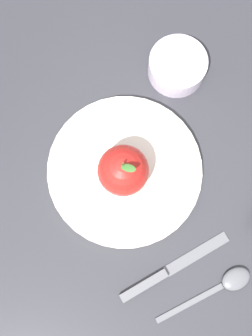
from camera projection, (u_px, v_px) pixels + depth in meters
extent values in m
plane|color=#2D2D33|center=(147.00, 189.00, 0.72)|extent=(2.40, 2.40, 0.00)
cylinder|color=silver|center=(126.00, 169.00, 0.72)|extent=(0.26, 0.26, 0.02)
torus|color=silver|center=(126.00, 168.00, 0.71)|extent=(0.26, 0.26, 0.01)
sphere|color=#B21E19|center=(123.00, 170.00, 0.67)|extent=(0.08, 0.08, 0.08)
cylinder|color=#4C3319|center=(123.00, 164.00, 0.62)|extent=(0.00, 0.00, 0.02)
ellipsoid|color=#386628|center=(128.00, 168.00, 0.62)|extent=(0.03, 0.02, 0.01)
cylinder|color=silver|center=(177.00, 66.00, 0.75)|extent=(0.10, 0.10, 0.04)
torus|color=silver|center=(178.00, 62.00, 0.73)|extent=(0.10, 0.10, 0.01)
cylinder|color=#AB9FAF|center=(178.00, 63.00, 0.73)|extent=(0.08, 0.08, 0.01)
cube|color=#59595E|center=(197.00, 254.00, 0.70)|extent=(0.06, 0.12, 0.00)
cube|color=#59595E|center=(144.00, 285.00, 0.69)|extent=(0.04, 0.08, 0.01)
ellipsoid|color=#59595E|center=(236.00, 279.00, 0.69)|extent=(0.05, 0.06, 0.01)
cube|color=#59595E|center=(190.00, 303.00, 0.68)|extent=(0.06, 0.11, 0.01)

